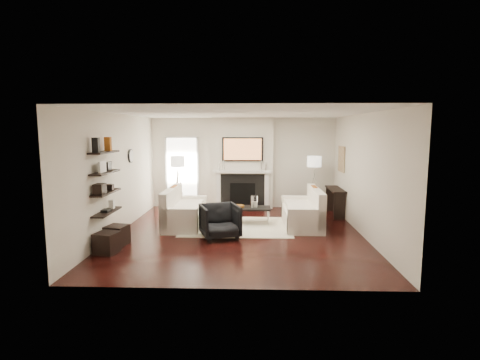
{
  "coord_description": "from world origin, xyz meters",
  "views": [
    {
      "loc": [
        0.32,
        -8.26,
        2.33
      ],
      "look_at": [
        0.0,
        0.6,
        1.15
      ],
      "focal_mm": 28.0,
      "sensor_mm": 36.0,
      "label": 1
    }
  ],
  "objects_px": {
    "lamp_left_shade": "(177,161)",
    "ottoman_near": "(117,235)",
    "loveseat_left_base": "(185,217)",
    "lamp_right_shade": "(314,161)",
    "coffee_table": "(248,208)",
    "armchair": "(220,220)",
    "loveseat_right_base": "(302,217)"
  },
  "relations": [
    {
      "from": "coffee_table",
      "to": "armchair",
      "type": "height_order",
      "value": "armchair"
    },
    {
      "from": "loveseat_right_base",
      "to": "loveseat_left_base",
      "type": "bearing_deg",
      "value": -178.6
    },
    {
      "from": "lamp_left_shade",
      "to": "lamp_right_shade",
      "type": "height_order",
      "value": "same"
    },
    {
      "from": "loveseat_left_base",
      "to": "armchair",
      "type": "xyz_separation_m",
      "value": [
        0.95,
        -1.01,
        0.19
      ]
    },
    {
      "from": "loveseat_left_base",
      "to": "coffee_table",
      "type": "xyz_separation_m",
      "value": [
        1.55,
        0.24,
        0.19
      ]
    },
    {
      "from": "coffee_table",
      "to": "lamp_left_shade",
      "type": "height_order",
      "value": "lamp_left_shade"
    },
    {
      "from": "armchair",
      "to": "ottoman_near",
      "type": "relative_size",
      "value": 2.02
    },
    {
      "from": "coffee_table",
      "to": "lamp_right_shade",
      "type": "bearing_deg",
      "value": 39.03
    },
    {
      "from": "lamp_left_shade",
      "to": "lamp_right_shade",
      "type": "xyz_separation_m",
      "value": [
        3.9,
        0.11,
        0.0
      ]
    },
    {
      "from": "loveseat_right_base",
      "to": "coffee_table",
      "type": "xyz_separation_m",
      "value": [
        -1.31,
        0.17,
        0.19
      ]
    },
    {
      "from": "ottoman_near",
      "to": "loveseat_left_base",
      "type": "bearing_deg",
      "value": 55.01
    },
    {
      "from": "loveseat_right_base",
      "to": "lamp_right_shade",
      "type": "xyz_separation_m",
      "value": [
        0.54,
        1.67,
        1.24
      ]
    },
    {
      "from": "lamp_right_shade",
      "to": "ottoman_near",
      "type": "bearing_deg",
      "value": -143.51
    },
    {
      "from": "loveseat_left_base",
      "to": "lamp_right_shade",
      "type": "xyz_separation_m",
      "value": [
        3.4,
        1.74,
        1.24
      ]
    },
    {
      "from": "coffee_table",
      "to": "lamp_left_shade",
      "type": "xyz_separation_m",
      "value": [
        -2.05,
        1.39,
        1.05
      ]
    },
    {
      "from": "coffee_table",
      "to": "lamp_right_shade",
      "type": "distance_m",
      "value": 2.61
    },
    {
      "from": "loveseat_left_base",
      "to": "lamp_left_shade",
      "type": "xyz_separation_m",
      "value": [
        -0.5,
        1.63,
        1.24
      ]
    },
    {
      "from": "loveseat_left_base",
      "to": "armchair",
      "type": "bearing_deg",
      "value": -46.97
    },
    {
      "from": "loveseat_left_base",
      "to": "loveseat_right_base",
      "type": "relative_size",
      "value": 1.0
    },
    {
      "from": "loveseat_left_base",
      "to": "ottoman_near",
      "type": "height_order",
      "value": "loveseat_left_base"
    },
    {
      "from": "lamp_right_shade",
      "to": "coffee_table",
      "type": "bearing_deg",
      "value": -140.97
    },
    {
      "from": "loveseat_left_base",
      "to": "lamp_right_shade",
      "type": "bearing_deg",
      "value": 27.13
    },
    {
      "from": "loveseat_left_base",
      "to": "lamp_right_shade",
      "type": "distance_m",
      "value": 4.01
    },
    {
      "from": "lamp_left_shade",
      "to": "ottoman_near",
      "type": "xyz_separation_m",
      "value": [
        -0.62,
        -3.23,
        -1.25
      ]
    },
    {
      "from": "loveseat_right_base",
      "to": "armchair",
      "type": "bearing_deg",
      "value": -150.51
    },
    {
      "from": "lamp_left_shade",
      "to": "ottoman_near",
      "type": "bearing_deg",
      "value": -100.85
    },
    {
      "from": "loveseat_left_base",
      "to": "loveseat_right_base",
      "type": "distance_m",
      "value": 2.86
    },
    {
      "from": "loveseat_left_base",
      "to": "coffee_table",
      "type": "relative_size",
      "value": 1.64
    },
    {
      "from": "lamp_left_shade",
      "to": "ottoman_near",
      "type": "height_order",
      "value": "lamp_left_shade"
    },
    {
      "from": "loveseat_left_base",
      "to": "loveseat_right_base",
      "type": "xyz_separation_m",
      "value": [
        2.86,
        0.07,
        0.0
      ]
    },
    {
      "from": "coffee_table",
      "to": "loveseat_right_base",
      "type": "bearing_deg",
      "value": -7.34
    },
    {
      "from": "armchair",
      "to": "lamp_right_shade",
      "type": "relative_size",
      "value": 2.02
    }
  ]
}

